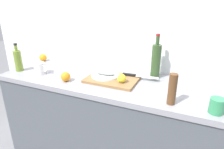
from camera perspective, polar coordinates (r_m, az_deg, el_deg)
The scene contains 14 objects.
back_wall at distance 1.79m, azimuth 6.24°, elevation 12.32°, with size 3.20×0.05×2.50m, color white.
kitchen_counter at distance 1.82m, azimuth 2.00°, elevation -15.02°, with size 2.00×0.60×0.90m.
cutting_board at distance 1.60m, azimuth 0.00°, elevation -1.33°, with size 0.40×0.28×0.02m, color olive.
white_plate at distance 1.63m, azimuth -1.93°, elevation -0.21°, with size 0.23×0.23×0.01m, color white.
fish_fillet at distance 1.63m, azimuth -1.95°, elevation 0.63°, with size 0.17×0.07×0.04m, color #999E99.
chef_knife at distance 1.63m, azimuth 6.69°, elevation -0.31°, with size 0.29×0.05×0.02m.
lemon_0 at distance 1.51m, azimuth 2.73°, elevation -1.07°, with size 0.07×0.07×0.07m, color yellow.
olive_oil_bottle at distance 1.97m, azimuth -25.04°, elevation 3.71°, with size 0.06×0.06×0.25m.
wine_bottle at distance 1.65m, azimuth 12.34°, elevation 3.80°, with size 0.07×0.07×0.36m.
coffee_mug_0 at distance 1.30m, azimuth 27.66°, elevation -7.88°, with size 0.12×0.08×0.09m.
coffee_mug_1 at distance 1.83m, azimuth -19.72°, elevation 1.66°, with size 0.13×0.09×0.10m.
orange_0 at distance 2.19m, azimuth -18.92°, elevation 4.55°, with size 0.07×0.07×0.07m, color orange.
orange_1 at distance 1.62m, azimuth -12.99°, elevation -0.61°, with size 0.07×0.07×0.07m, color orange.
pepper_mill at distance 1.28m, azimuth 16.70°, elevation -4.00°, with size 0.05×0.05×0.20m, color brown.
Camera 1 is at (0.52, -1.36, 1.53)m, focal length 32.31 mm.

